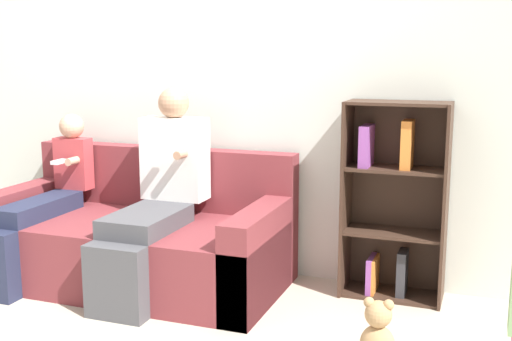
# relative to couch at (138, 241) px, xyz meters

# --- Properties ---
(ground_plane) EXTENTS (14.00, 14.00, 0.00)m
(ground_plane) POSITION_rel_couch_xyz_m (0.15, -0.56, -0.27)
(ground_plane) COLOR #B2A893
(back_wall) EXTENTS (10.00, 0.06, 2.55)m
(back_wall) POSITION_rel_couch_xyz_m (0.15, 0.50, 1.01)
(back_wall) COLOR silver
(back_wall) RESTS_ON ground_plane
(couch) EXTENTS (1.88, 0.93, 0.83)m
(couch) POSITION_rel_couch_xyz_m (0.00, 0.00, 0.00)
(couch) COLOR maroon
(couch) RESTS_ON ground_plane
(adult_seated) EXTENTS (0.41, 0.89, 1.24)m
(adult_seated) POSITION_rel_couch_xyz_m (0.19, -0.07, 0.36)
(adult_seated) COLOR #47474C
(adult_seated) RESTS_ON ground_plane
(child_seated) EXTENTS (0.25, 0.91, 1.04)m
(child_seated) POSITION_rel_couch_xyz_m (-0.61, -0.13, 0.25)
(child_seated) COLOR #232842
(child_seated) RESTS_ON ground_plane
(bookshelf) EXTENTS (0.60, 0.30, 1.18)m
(bookshelf) POSITION_rel_couch_xyz_m (1.55, 0.35, 0.31)
(bookshelf) COLOR #3D281E
(bookshelf) RESTS_ON ground_plane
(teddy_bear) EXTENTS (0.17, 0.14, 0.34)m
(teddy_bear) POSITION_rel_couch_xyz_m (1.64, -0.62, -0.11)
(teddy_bear) COLOR tan
(teddy_bear) RESTS_ON ground_plane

